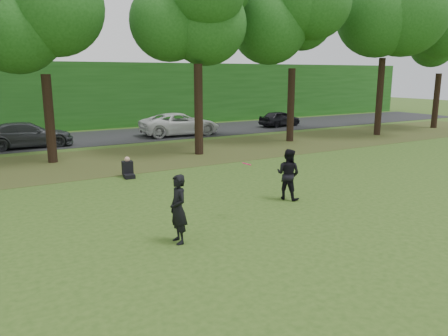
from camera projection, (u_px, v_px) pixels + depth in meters
name	position (u px, v px, depth m)	size (l,w,h in m)	color
ground	(284.00, 248.00, 10.54)	(120.00, 120.00, 0.00)	#2F4D18
leaf_litter	(120.00, 159.00, 21.51)	(60.00, 7.00, 0.01)	#4A371A
street	(83.00, 139.00, 28.25)	(70.00, 7.00, 0.02)	black
far_hedge	(62.00, 96.00, 32.79)	(70.00, 3.00, 5.00)	#1D5017
player_left	(178.00, 209.00, 10.74)	(0.63, 0.42, 1.74)	black
player_right	(288.00, 174.00, 14.53)	(0.83, 0.65, 1.71)	black
parked_cars	(80.00, 131.00, 26.51)	(39.20, 3.02, 1.51)	black
frisbee	(247.00, 164.00, 12.40)	(0.32, 0.33, 0.12)	#F9155C
seated_person	(128.00, 169.00, 17.79)	(0.50, 0.77, 0.83)	black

